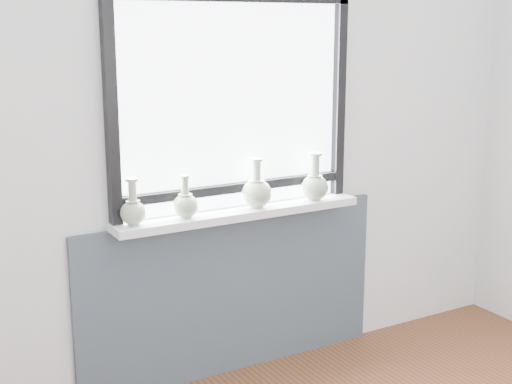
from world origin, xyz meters
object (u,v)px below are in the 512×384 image
windowsill (240,213)px  vase_a (133,210)px  vase_b (185,204)px  vase_c (257,191)px  vase_d (315,185)px

windowsill → vase_a: vase_a is taller
vase_a → vase_b: size_ratio=1.05×
windowsill → vase_c: bearing=-5.1°
windowsill → vase_c: vase_c is taller
vase_a → vase_d: (0.99, -0.02, 0.01)m
vase_b → vase_a: bearing=178.2°
vase_a → vase_c: vase_c is taller
windowsill → vase_b: size_ratio=6.41×
vase_c → vase_b: bearing=-179.2°
windowsill → vase_a: 0.57m
vase_b → vase_c: 0.39m
vase_a → vase_c: (0.65, -0.00, 0.01)m
vase_b → vase_c: size_ratio=0.83×
vase_b → vase_c: (0.39, 0.01, 0.02)m
vase_a → vase_b: bearing=-1.8°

